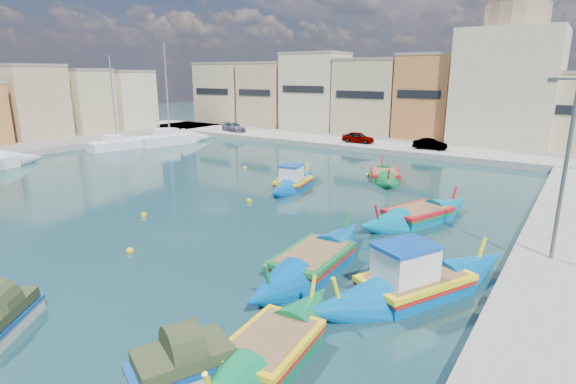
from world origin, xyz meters
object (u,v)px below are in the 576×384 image
Objects in this scene: luzzu_turquoise_cabin at (414,285)px; yacht_midnorth at (129,144)px; luzzu_blue_cabin at (293,183)px; luzzu_green at (385,176)px; luzzu_blue_south at (313,263)px; yacht_north at (182,139)px; luzzu_cyan_south at (271,350)px; quay_street_lamp at (563,170)px; luzzu_cyan_mid at (418,216)px; church_block at (510,70)px; tender_far at (184,365)px.

yacht_midnorth is (-37.83, 15.83, 0.03)m from luzzu_turquoise_cabin.
luzzu_green is at bearing 53.83° from luzzu_blue_cabin.
luzzu_turquoise_cabin is at bearing 1.98° from luzzu_blue_south.
luzzu_blue_south is 0.81× the size of yacht_north.
luzzu_cyan_south is at bearing -75.57° from luzzu_green.
quay_street_lamp is at bearing -43.89° from luzzu_green.
luzzu_cyan_mid is 1.15× the size of luzzu_cyan_south.
luzzu_turquoise_cabin is 41.01m from yacht_midnorth.
luzzu_blue_cabin is (-9.27, -28.44, -8.07)m from church_block.
luzzu_green is at bearing 102.49° from luzzu_blue_south.
luzzu_green is (4.52, 6.18, -0.07)m from luzzu_blue_cabin.
tender_far is 44.07m from yacht_north.
quay_street_lamp is 0.99× the size of luzzu_cyan_south.
luzzu_blue_cabin is 0.80× the size of luzzu_blue_south.
luzzu_blue_south is at bearing -53.31° from luzzu_blue_cabin.
yacht_midnorth is (-35.66, 22.00, 0.16)m from luzzu_cyan_south.
church_block is 1.79× the size of yacht_midnorth.
luzzu_turquoise_cabin reaches higher than luzzu_cyan_mid.
quay_street_lamp is 10.87m from luzzu_blue_south.
luzzu_turquoise_cabin is 1.08× the size of luzzu_cyan_mid.
church_block is at bearing 28.69° from yacht_north.
church_block is 30.98m from luzzu_blue_cabin.
luzzu_blue_south is (3.86, -17.42, 0.03)m from luzzu_green.
luzzu_cyan_mid is at bearing 92.15° from luzzu_cyan_south.
church_block is 1.92× the size of luzzu_blue_south.
church_block reaches higher than luzzu_green.
luzzu_cyan_south is (1.28, -45.70, -8.14)m from church_block.
yacht_midnorth is (-35.10, 7.17, 0.14)m from luzzu_cyan_mid.
yacht_north reaches higher than luzzu_turquoise_cabin.
church_block is 40.48m from luzzu_turquoise_cabin.
quay_street_lamp is 0.79× the size of luzzu_turquoise_cabin.
church_block is at bearing 91.33° from luzzu_cyan_mid.
church_block is 48.44m from tender_far.
tender_far is at bearing -92.91° from luzzu_cyan_mid.
luzzu_cyan_mid is at bearing 107.50° from luzzu_turquoise_cabin.
luzzu_cyan_mid is 35.83m from yacht_midnorth.
luzzu_turquoise_cabin is at bearing -72.50° from luzzu_cyan_mid.
luzzu_blue_cabin reaches higher than luzzu_blue_south.
luzzu_blue_cabin is 25.56m from yacht_midnorth.
luzzu_green is 0.63× the size of yacht_north.
luzzu_turquoise_cabin is 6.54m from luzzu_cyan_south.
tender_far is at bearing -84.67° from luzzu_blue_south.
yacht_north is (-32.35, -17.70, -7.92)m from church_block.
yacht_north is at bearing -151.31° from church_block.
yacht_midnorth is at bearing 154.49° from luzzu_blue_south.
luzzu_green is 25.93m from tender_far.
luzzu_cyan_mid is 16.93m from tender_far.
yacht_midnorth reaches higher than luzzu_green.
luzzu_green is at bearing 122.45° from luzzu_cyan_mid.
luzzu_blue_south is 6.40m from luzzu_cyan_south.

